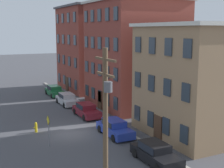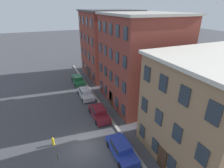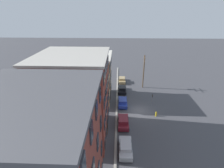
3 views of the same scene
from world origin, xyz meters
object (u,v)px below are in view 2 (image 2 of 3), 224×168
at_px(car_maroon, 99,112).
at_px(caution_sign, 58,161).
at_px(car_green, 78,79).
at_px(car_blue, 121,148).
at_px(fire_hydrant, 53,141).
at_px(car_silver, 86,93).

relative_size(car_maroon, caution_sign, 1.66).
bearing_deg(car_green, car_blue, 0.03).
height_order(car_green, fire_hydrant, car_green).
height_order(car_blue, fire_hydrant, car_blue).
distance_m(car_maroon, fire_hydrant, 6.91).
xyz_separation_m(car_green, car_blue, (19.42, 0.01, 0.00)).
height_order(caution_sign, fire_hydrant, caution_sign).
height_order(car_green, car_silver, same).
relative_size(car_silver, fire_hydrant, 4.58).
bearing_deg(caution_sign, car_green, 162.82).
xyz_separation_m(car_green, car_maroon, (12.41, 0.05, 0.00)).
relative_size(car_green, car_silver, 1.00).
distance_m(car_green, car_blue, 19.42).
xyz_separation_m(car_green, fire_hydrant, (15.41, -6.17, -0.27)).
relative_size(car_maroon, car_blue, 1.00).
height_order(car_blue, caution_sign, caution_sign).
relative_size(car_silver, car_blue, 1.00).
height_order(car_green, car_blue, same).
height_order(car_maroon, fire_hydrant, car_maroon).
relative_size(car_maroon, fire_hydrant, 4.58).
height_order(car_silver, car_blue, same).
xyz_separation_m(car_maroon, caution_sign, (7.11, -6.08, 1.00)).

